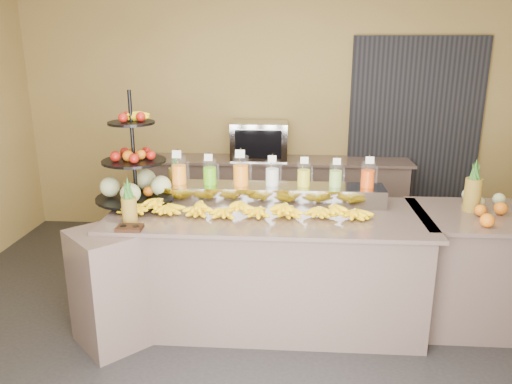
# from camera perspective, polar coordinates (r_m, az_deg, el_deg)

# --- Properties ---
(ground) EXTENTS (6.00, 6.00, 0.00)m
(ground) POSITION_cam_1_polar(r_m,az_deg,el_deg) (4.06, 1.05, -16.37)
(ground) COLOR black
(ground) RESTS_ON ground
(room_envelope) EXTENTS (6.04, 5.02, 2.82)m
(room_envelope) POSITION_cam_1_polar(r_m,az_deg,el_deg) (4.20, 4.36, 11.99)
(room_envelope) COLOR olive
(room_envelope) RESTS_ON ground
(buffet_counter) EXTENTS (2.75, 1.25, 0.93)m
(buffet_counter) POSITION_cam_1_polar(r_m,az_deg,el_deg) (4.07, -0.36, -8.80)
(buffet_counter) COLOR gray
(buffet_counter) RESTS_ON ground
(right_counter) EXTENTS (1.08, 0.88, 0.93)m
(right_counter) POSITION_cam_1_polar(r_m,az_deg,el_deg) (4.46, 24.00, -7.95)
(right_counter) COLOR gray
(right_counter) RESTS_ON ground
(back_ledge) EXTENTS (3.10, 0.55, 0.93)m
(back_ledge) POSITION_cam_1_polar(r_m,az_deg,el_deg) (5.92, 2.20, -0.56)
(back_ledge) COLOR gray
(back_ledge) RESTS_ON ground
(pitcher_tray) EXTENTS (1.85, 0.30, 0.15)m
(pitcher_tray) POSITION_cam_1_polar(r_m,az_deg,el_deg) (4.16, 1.85, -0.23)
(pitcher_tray) COLOR gray
(pitcher_tray) RESTS_ON buffet_counter
(juice_pitcher_orange_a) EXTENTS (0.13, 0.13, 0.31)m
(juice_pitcher_orange_a) POSITION_cam_1_polar(r_m,az_deg,el_deg) (4.22, -8.79, 2.31)
(juice_pitcher_orange_a) COLOR silver
(juice_pitcher_orange_a) RESTS_ON pitcher_tray
(juice_pitcher_green) EXTENTS (0.12, 0.12, 0.28)m
(juice_pitcher_green) POSITION_cam_1_polar(r_m,az_deg,el_deg) (4.17, -5.30, 2.14)
(juice_pitcher_green) COLOR silver
(juice_pitcher_green) RESTS_ON pitcher_tray
(juice_pitcher_orange_b) EXTENTS (0.13, 0.14, 0.32)m
(juice_pitcher_orange_b) POSITION_cam_1_polar(r_m,az_deg,el_deg) (4.13, -1.74, 2.27)
(juice_pitcher_orange_b) COLOR silver
(juice_pitcher_orange_b) RESTS_ON pitcher_tray
(juice_pitcher_milk) EXTENTS (0.11, 0.12, 0.28)m
(juice_pitcher_milk) POSITION_cam_1_polar(r_m,az_deg,el_deg) (4.12, 1.87, 2.01)
(juice_pitcher_milk) COLOR silver
(juice_pitcher_milk) RESTS_ON pitcher_tray
(juice_pitcher_lemon) EXTENTS (0.11, 0.11, 0.27)m
(juice_pitcher_lemon) POSITION_cam_1_polar(r_m,az_deg,el_deg) (4.12, 5.48, 1.89)
(juice_pitcher_lemon) COLOR silver
(juice_pitcher_lemon) RESTS_ON pitcher_tray
(juice_pitcher_lime) EXTENTS (0.11, 0.11, 0.26)m
(juice_pitcher_lime) POSITION_cam_1_polar(r_m,az_deg,el_deg) (4.14, 9.09, 1.79)
(juice_pitcher_lime) COLOR silver
(juice_pitcher_lime) RESTS_ON pitcher_tray
(juice_pitcher_orange_c) EXTENTS (0.11, 0.12, 0.28)m
(juice_pitcher_orange_c) POSITION_cam_1_polar(r_m,az_deg,el_deg) (4.17, 12.65, 1.78)
(juice_pitcher_orange_c) COLOR silver
(juice_pitcher_orange_c) RESTS_ON pitcher_tray
(banana_heap) EXTENTS (1.91, 0.17, 0.16)m
(banana_heap) POSITION_cam_1_polar(r_m,az_deg,el_deg) (3.86, -1.48, -1.70)
(banana_heap) COLOR yellow
(banana_heap) RESTS_ON buffet_counter
(fruit_stand) EXTENTS (0.79, 0.79, 0.93)m
(fruit_stand) POSITION_cam_1_polar(r_m,az_deg,el_deg) (4.20, -13.06, 1.79)
(fruit_stand) COLOR black
(fruit_stand) RESTS_ON buffet_counter
(condiment_caddy) EXTENTS (0.18, 0.14, 0.03)m
(condiment_caddy) POSITION_cam_1_polar(r_m,az_deg,el_deg) (3.69, -14.24, -4.00)
(condiment_caddy) COLOR black
(condiment_caddy) RESTS_ON buffet_counter
(pineapple_left_a) EXTENTS (0.11, 0.11, 0.35)m
(pineapple_left_a) POSITION_cam_1_polar(r_m,az_deg,el_deg) (3.81, -14.30, -1.58)
(pineapple_left_a) COLOR brown
(pineapple_left_a) RESTS_ON buffet_counter
(pineapple_left_b) EXTENTS (0.13, 0.13, 0.40)m
(pineapple_left_b) POSITION_cam_1_polar(r_m,az_deg,el_deg) (4.43, -9.09, 1.58)
(pineapple_left_b) COLOR brown
(pineapple_left_b) RESTS_ON buffet_counter
(right_fruit_pile) EXTENTS (0.50, 0.48, 0.26)m
(right_fruit_pile) POSITION_cam_1_polar(r_m,az_deg,el_deg) (4.22, 26.18, -1.62)
(right_fruit_pile) COLOR brown
(right_fruit_pile) RESTS_ON right_counter
(oven_warmer) EXTENTS (0.64, 0.45, 0.43)m
(oven_warmer) POSITION_cam_1_polar(r_m,az_deg,el_deg) (5.76, 0.41, 5.92)
(oven_warmer) COLOR gray
(oven_warmer) RESTS_ON back_ledge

